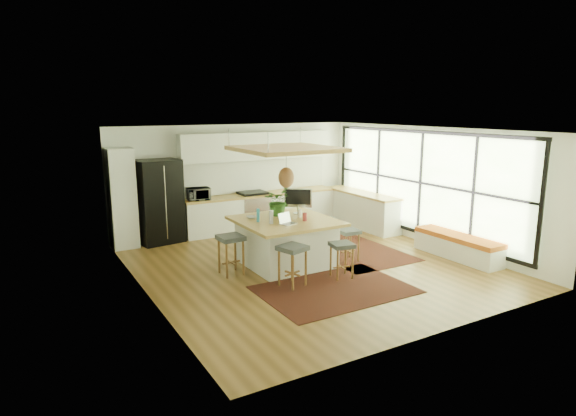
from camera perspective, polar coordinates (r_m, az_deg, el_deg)
floor at (r=9.93m, az=2.46°, el=-6.62°), size 7.00×7.00×0.00m
ceiling at (r=9.43m, az=2.61°, el=9.14°), size 7.00×7.00×0.00m
wall_back at (r=12.64m, az=-6.07°, el=3.62°), size 6.50×0.00×6.50m
wall_front at (r=6.98m, az=18.24°, el=-3.65°), size 6.50×0.00×6.50m
wall_left at (r=8.34m, az=-16.64°, el=-1.09°), size 0.00×7.00×7.00m
wall_right at (r=11.65m, az=16.14°, el=2.52°), size 0.00×7.00×7.00m
window_wall at (r=11.62m, az=16.05°, el=2.75°), size 0.10×6.20×2.60m
pantry at (r=11.49m, az=-18.91°, el=1.08°), size 0.55×0.60×2.25m
back_counter_base at (r=12.75m, az=-3.13°, el=-0.42°), size 4.20×0.60×0.88m
back_counter_top at (r=12.66m, az=-3.16°, el=1.62°), size 4.24×0.64×0.05m
backsplash at (r=12.85m, az=-3.79°, el=3.80°), size 4.20×0.02×0.80m
upper_cabinets at (r=12.62m, az=-3.51°, el=7.31°), size 4.20×0.34×0.70m
range at (r=12.63m, az=-4.15°, el=-0.27°), size 0.76×0.62×1.00m
right_counter_base at (r=13.05m, az=8.61°, el=-0.25°), size 0.60×2.50×0.88m
right_counter_top at (r=12.96m, az=8.67°, el=1.74°), size 0.64×2.54×0.05m
window_bench at (r=10.88m, az=19.26°, el=-4.27°), size 0.52×2.00×0.50m
ceiling_panel at (r=9.67m, az=-0.22°, el=5.35°), size 1.86×1.86×0.80m
rug_near at (r=8.65m, az=5.54°, el=-9.50°), size 2.60×1.80×0.01m
rug_right at (r=10.88m, az=7.58°, el=-5.03°), size 1.80×2.60×0.01m
fridge at (r=11.71m, az=-14.95°, el=0.51°), size 1.07×0.89×1.95m
island at (r=9.80m, az=-0.27°, el=-4.01°), size 1.85×1.85×0.93m
stool_near_left at (r=8.67m, az=0.52°, el=-6.92°), size 0.55×0.55×0.75m
stool_near_right at (r=9.13m, az=6.31°, el=-6.02°), size 0.46×0.46×0.67m
stool_right_front at (r=10.11m, az=7.09°, el=-4.26°), size 0.42×0.42×0.67m
stool_right_back at (r=10.94m, az=4.68°, el=-2.96°), size 0.50×0.50×0.68m
stool_left_side at (r=9.32m, az=-6.69°, el=-5.65°), size 0.47×0.47×0.76m
laptop at (r=9.29m, az=0.04°, el=-1.18°), size 0.38×0.40×0.23m
monitor at (r=10.17m, az=1.19°, el=0.77°), size 0.59×0.53×0.55m
microwave at (r=11.90m, az=-10.49°, el=1.79°), size 0.56×0.35×0.36m
island_plant at (r=10.03m, az=-1.26°, el=0.50°), size 0.82×0.83×0.48m
island_bowl at (r=9.80m, az=-4.31°, el=-1.10°), size 0.21×0.21×0.05m
island_bottle_0 at (r=9.50m, az=-3.45°, el=-1.07°), size 0.07×0.07×0.19m
island_bottle_1 at (r=9.35m, az=-1.94°, el=-1.26°), size 0.07×0.07×0.19m
island_bottle_2 at (r=9.54m, az=1.93°, el=-0.99°), size 0.07×0.07×0.19m
island_bottle_3 at (r=9.88m, az=1.35°, el=-0.54°), size 0.07×0.07×0.19m
island_bottle_4 at (r=9.78m, az=-2.01°, el=-0.67°), size 0.07×0.07×0.19m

